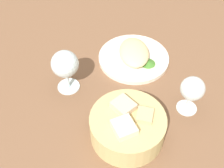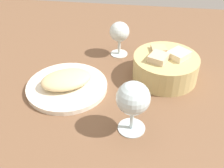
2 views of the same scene
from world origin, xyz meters
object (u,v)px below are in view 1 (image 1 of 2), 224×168
(wine_glass_far, at_px, (192,91))
(bread_basket, at_px, (128,126))
(plate, at_px, (134,58))
(wine_glass_near, at_px, (65,65))

(wine_glass_far, bearing_deg, bread_basket, -39.00)
(bread_basket, bearing_deg, plate, -161.39)
(wine_glass_near, bearing_deg, wine_glass_far, 100.86)
(wine_glass_near, xyz_separation_m, wine_glass_far, (-0.07, 0.35, -0.01))
(bread_basket, relative_size, wine_glass_near, 1.42)
(bread_basket, bearing_deg, wine_glass_near, -109.71)
(plate, relative_size, wine_glass_far, 1.97)
(plate, bearing_deg, wine_glass_far, 58.52)
(plate, height_order, bread_basket, bread_basket)
(wine_glass_near, bearing_deg, plate, 145.97)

